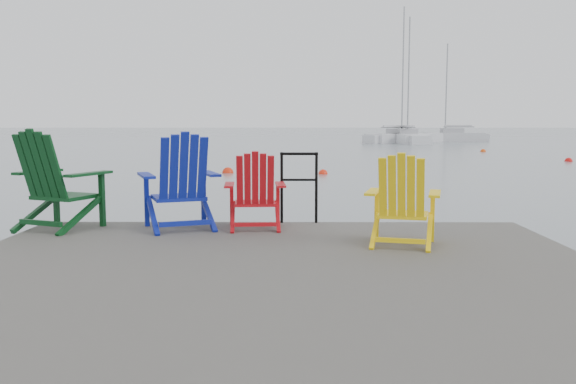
{
  "coord_description": "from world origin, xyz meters",
  "views": [
    {
      "loc": [
        0.17,
        -5.23,
        1.77
      ],
      "look_at": [
        0.11,
        2.84,
        0.85
      ],
      "focal_mm": 38.0,
      "sensor_mm": 36.0,
      "label": 1
    }
  ],
  "objects_px": {
    "buoy_b": "(228,173)",
    "chair_red": "(255,191)",
    "buoy_a": "(323,174)",
    "handrail": "(299,180)",
    "buoy_d": "(483,152)",
    "sailboat_near": "(403,139)",
    "chair_blue": "(180,182)",
    "chair_green": "(55,180)",
    "sailboat_far": "(449,137)",
    "buoy_c": "(569,161)",
    "sailboat_mid": "(404,138)",
    "chair_yellow": "(403,200)"
  },
  "relations": [
    {
      "from": "sailboat_far",
      "to": "buoy_a",
      "type": "bearing_deg",
      "value": 155.75
    },
    {
      "from": "sailboat_near",
      "to": "sailboat_mid",
      "type": "height_order",
      "value": "sailboat_near"
    },
    {
      "from": "chair_green",
      "to": "chair_blue",
      "type": "distance_m",
      "value": 1.49
    },
    {
      "from": "sailboat_near",
      "to": "chair_green",
      "type": "bearing_deg",
      "value": -111.89
    },
    {
      "from": "chair_yellow",
      "to": "sailboat_mid",
      "type": "relative_size",
      "value": 0.08
    },
    {
      "from": "chair_red",
      "to": "buoy_d",
      "type": "relative_size",
      "value": 2.7
    },
    {
      "from": "chair_green",
      "to": "buoy_a",
      "type": "bearing_deg",
      "value": 96.78
    },
    {
      "from": "buoy_a",
      "to": "buoy_c",
      "type": "distance_m",
      "value": 13.48
    },
    {
      "from": "sailboat_near",
      "to": "buoy_b",
      "type": "relative_size",
      "value": 29.95
    },
    {
      "from": "buoy_c",
      "to": "chair_red",
      "type": "bearing_deg",
      "value": -122.29
    },
    {
      "from": "sailboat_mid",
      "to": "buoy_d",
      "type": "distance_m",
      "value": 17.2
    },
    {
      "from": "buoy_b",
      "to": "buoy_d",
      "type": "height_order",
      "value": "buoy_b"
    },
    {
      "from": "chair_red",
      "to": "buoy_d",
      "type": "height_order",
      "value": "chair_red"
    },
    {
      "from": "handrail",
      "to": "chair_blue",
      "type": "bearing_deg",
      "value": -160.93
    },
    {
      "from": "buoy_d",
      "to": "sailboat_far",
      "type": "bearing_deg",
      "value": 81.35
    },
    {
      "from": "chair_yellow",
      "to": "buoy_b",
      "type": "distance_m",
      "value": 15.57
    },
    {
      "from": "buoy_b",
      "to": "chair_red",
      "type": "bearing_deg",
      "value": -82.6
    },
    {
      "from": "sailboat_near",
      "to": "chair_yellow",
      "type": "bearing_deg",
      "value": -107.05
    },
    {
      "from": "handrail",
      "to": "chair_red",
      "type": "distance_m",
      "value": 0.71
    },
    {
      "from": "chair_red",
      "to": "sailboat_near",
      "type": "relative_size",
      "value": 0.08
    },
    {
      "from": "chair_blue",
      "to": "buoy_d",
      "type": "xyz_separation_m",
      "value": [
        12.92,
        29.91,
        -1.07
      ]
    },
    {
      "from": "sailboat_near",
      "to": "buoy_a",
      "type": "xyz_separation_m",
      "value": [
        -8.66,
        -32.76,
        -0.36
      ]
    },
    {
      "from": "chair_red",
      "to": "sailboat_near",
      "type": "xyz_separation_m",
      "value": [
        10.16,
        46.52,
        -0.61
      ]
    },
    {
      "from": "chair_green",
      "to": "sailboat_near",
      "type": "relative_size",
      "value": 0.1
    },
    {
      "from": "buoy_d",
      "to": "buoy_c",
      "type": "bearing_deg",
      "value": -83.57
    },
    {
      "from": "chair_blue",
      "to": "buoy_d",
      "type": "relative_size",
      "value": 3.34
    },
    {
      "from": "sailboat_near",
      "to": "chair_red",
      "type": "bearing_deg",
      "value": -109.13
    },
    {
      "from": "chair_yellow",
      "to": "buoy_d",
      "type": "height_order",
      "value": "chair_yellow"
    },
    {
      "from": "sailboat_far",
      "to": "buoy_d",
      "type": "bearing_deg",
      "value": 167.51
    },
    {
      "from": "chair_red",
      "to": "buoy_d",
      "type": "xyz_separation_m",
      "value": [
        12.03,
        29.89,
        -0.96
      ]
    },
    {
      "from": "chair_green",
      "to": "sailboat_mid",
      "type": "xyz_separation_m",
      "value": [
        12.71,
        47.02,
        -0.73
      ]
    },
    {
      "from": "buoy_a",
      "to": "handrail",
      "type": "bearing_deg",
      "value": -94.17
    },
    {
      "from": "sailboat_mid",
      "to": "buoy_b",
      "type": "height_order",
      "value": "sailboat_mid"
    },
    {
      "from": "chair_green",
      "to": "sailboat_far",
      "type": "bearing_deg",
      "value": 93.33
    },
    {
      "from": "chair_red",
      "to": "sailboat_mid",
      "type": "bearing_deg",
      "value": 73.36
    },
    {
      "from": "chair_green",
      "to": "chair_red",
      "type": "height_order",
      "value": "chair_green"
    },
    {
      "from": "chair_red",
      "to": "chair_yellow",
      "type": "height_order",
      "value": "chair_yellow"
    },
    {
      "from": "buoy_c",
      "to": "handrail",
      "type": "bearing_deg",
      "value": -121.82
    },
    {
      "from": "sailboat_mid",
      "to": "buoy_d",
      "type": "bearing_deg",
      "value": -33.84
    },
    {
      "from": "sailboat_far",
      "to": "buoy_c",
      "type": "bearing_deg",
      "value": 172.14
    },
    {
      "from": "sailboat_near",
      "to": "sailboat_mid",
      "type": "relative_size",
      "value": 1.07
    },
    {
      "from": "sailboat_far",
      "to": "chair_red",
      "type": "bearing_deg",
      "value": 159.45
    },
    {
      "from": "sailboat_mid",
      "to": "chair_yellow",
      "type": "bearing_deg",
      "value": -49.86
    },
    {
      "from": "handrail",
      "to": "buoy_c",
      "type": "bearing_deg",
      "value": 58.18
    },
    {
      "from": "chair_blue",
      "to": "sailboat_mid",
      "type": "relative_size",
      "value": 0.1
    },
    {
      "from": "sailboat_mid",
      "to": "buoy_a",
      "type": "distance_m",
      "value": 34.39
    },
    {
      "from": "chair_blue",
      "to": "sailboat_far",
      "type": "relative_size",
      "value": 0.12
    },
    {
      "from": "chair_blue",
      "to": "sailboat_far",
      "type": "bearing_deg",
      "value": 51.69
    },
    {
      "from": "chair_green",
      "to": "chair_red",
      "type": "relative_size",
      "value": 1.27
    },
    {
      "from": "chair_blue",
      "to": "buoy_c",
      "type": "bearing_deg",
      "value": 35.34
    }
  ]
}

